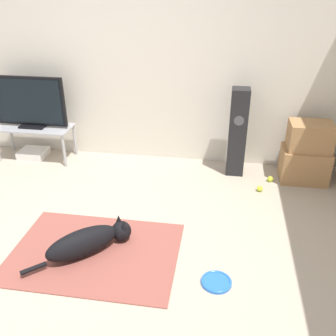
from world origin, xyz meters
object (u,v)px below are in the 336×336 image
frisbee (216,282)px  floor_speaker (238,133)px  dog (89,241)px  game_console (33,153)px  cardboard_box_lower (304,165)px  tv_stand (34,131)px  tennis_ball_near_speaker (260,189)px  cardboard_box_upper (310,136)px  tv (30,103)px  tennis_ball_by_boxes (270,179)px

frisbee → floor_speaker: floor_speaker is taller
dog → game_console: dog is taller
cardboard_box_lower → tv_stand: (-3.34, 0.07, 0.19)m
cardboard_box_lower → tennis_ball_near_speaker: bearing=-144.6°
dog → cardboard_box_upper: 2.66m
dog → cardboard_box_lower: 2.62m
cardboard_box_lower → tennis_ball_near_speaker: size_ratio=7.97×
dog → tv_stand: 2.18m
game_console → tv_stand: bearing=-15.2°
tv_stand → tv: size_ratio=1.05×
floor_speaker → tv: size_ratio=1.15×
tv → game_console: tv is taller
cardboard_box_upper → floor_speaker: (-0.80, 0.05, -0.02)m
cardboard_box_lower → cardboard_box_upper: bearing=36.0°
dog → tv: size_ratio=0.83×
cardboard_box_upper → tennis_ball_by_boxes: cardboard_box_upper is taller
floor_speaker → tennis_ball_by_boxes: size_ratio=15.83×
tv_stand → tennis_ball_by_boxes: bearing=-3.5°
tv_stand → floor_speaker: bearing=-0.3°
frisbee → game_console: (-2.50, 1.94, 0.04)m
tennis_ball_by_boxes → game_console: bearing=176.2°
tv → tennis_ball_by_boxes: 3.06m
dog → cardboard_box_upper: cardboard_box_upper is taller
tv → frisbee: bearing=-38.5°
tv → tennis_ball_near_speaker: size_ratio=13.81×
dog → tv_stand: size_ratio=0.79×
cardboard_box_lower → cardboard_box_upper: 0.35m
cardboard_box_lower → game_console: (-3.43, 0.09, -0.15)m
tennis_ball_by_boxes → cardboard_box_upper: bearing=17.5°
frisbee → dog: bearing=170.1°
tennis_ball_by_boxes → tv: bearing=176.5°
cardboard_box_upper → tennis_ball_by_boxes: 0.65m
dog → cardboard_box_lower: (2.03, 1.66, 0.07)m
floor_speaker → game_console: (-2.64, 0.04, -0.47)m
tennis_ball_by_boxes → tennis_ball_near_speaker: (-0.13, -0.25, 0.00)m
tv_stand → tennis_ball_near_speaker: tv_stand is taller
tv_stand → dog: bearing=-52.7°
frisbee → tv_stand: 3.10m
floor_speaker → tennis_ball_by_boxes: floor_speaker is taller
cardboard_box_upper → tennis_ball_by_boxes: (-0.38, -0.12, -0.51)m
tv_stand → game_console: (-0.08, 0.02, -0.33)m
frisbee → tennis_ball_near_speaker: bearing=74.2°
tv → tennis_ball_near_speaker: bearing=-8.6°
frisbee → floor_speaker: size_ratio=0.23×
dog → tennis_ball_near_speaker: dog is taller
cardboard_box_lower → cardboard_box_upper: size_ratio=1.12×
tennis_ball_near_speaker → tv: bearing=171.4°
tv_stand → game_console: tv_stand is taller
cardboard_box_lower → cardboard_box_upper: (0.01, 0.01, 0.35)m
floor_speaker → cardboard_box_upper: bearing=-3.4°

